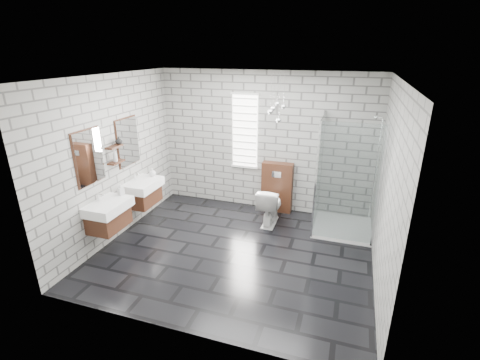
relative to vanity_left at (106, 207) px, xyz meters
The scene contains 20 objects.
floor 2.13m from the vanity_left, 16.81° to the left, with size 4.20×3.60×0.02m, color black.
ceiling 2.79m from the vanity_left, 16.81° to the left, with size 4.20×3.60×0.02m, color white.
wall_back 3.11m from the vanity_left, 51.37° to the left, with size 4.20×0.02×2.70m, color #9E9E99.
wall_front 2.35m from the vanity_left, 32.90° to the right, with size 4.20×0.02×2.70m, color #9E9E99.
wall_left 0.85m from the vanity_left, 109.39° to the left, with size 0.02×3.60×2.70m, color #9E9E99.
wall_right 4.10m from the vanity_left, ahead, with size 0.02×3.60×2.70m, color #9E9E99.
vanity_left is the anchor object (origin of this frame).
vanity_right 0.96m from the vanity_left, 90.00° to the left, with size 0.47×0.70×1.57m.
shelf_lower 0.78m from the vanity_left, 103.14° to the left, with size 0.14×0.30×0.03m, color #482616.
shelf_upper 0.98m from the vanity_left, 103.14° to the left, with size 0.14×0.30×0.03m, color #482616.
window 2.91m from the vanity_left, 57.42° to the left, with size 0.56×0.05×1.48m.
cistern_panel 3.18m from the vanity_left, 45.93° to the left, with size 0.60×0.20×1.00m, color #482616.
flush_plate 3.09m from the vanity_left, 44.58° to the left, with size 0.18×0.01×0.12m, color silver.
shower_enclosure 3.84m from the vanity_left, 27.30° to the left, with size 1.00×1.00×2.03m.
pendant_cluster 3.23m from the vanity_left, 41.41° to the left, with size 0.28×0.23×0.85m.
toilet 2.81m from the vanity_left, 37.71° to the left, with size 0.40×0.70×0.71m, color white.
soap_bottle_a 0.37m from the vanity_left, 77.66° to the left, with size 0.08×0.09×0.18m, color #B2B2B2.
soap_bottle_b 1.26m from the vanity_left, 86.65° to the left, with size 0.12×0.12×0.15m, color #B2B2B2.
soap_bottle_c 0.85m from the vanity_left, 102.74° to the left, with size 0.08×0.08×0.20m, color #B2B2B2.
vase 1.11m from the vanity_left, 99.94° to the left, with size 0.11×0.11×0.12m, color #B2B2B2.
Camera 1 is at (1.58, -4.56, 3.06)m, focal length 26.00 mm.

